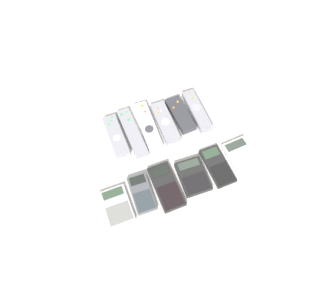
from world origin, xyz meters
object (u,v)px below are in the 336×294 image
(remote_2, at_px, (147,126))
(remote_3, at_px, (165,122))
(calculator_3, at_px, (193,176))
(calculator_5, at_px, (242,157))
(calculator_0, at_px, (117,206))
(remote_0, at_px, (116,136))
(calculator_1, at_px, (142,193))
(calculator_4, at_px, (217,166))
(remote_4, at_px, (180,115))
(remote_5, at_px, (197,111))
(remote_1, at_px, (132,132))
(calculator_2, at_px, (166,186))

(remote_2, xyz_separation_m, remote_3, (0.06, -0.01, 0.00))
(remote_2, bearing_deg, calculator_3, -71.34)
(calculator_3, xyz_separation_m, calculator_5, (0.18, 0.01, -0.00))
(remote_2, bearing_deg, calculator_0, -125.69)
(remote_3, xyz_separation_m, calculator_5, (0.19, -0.22, -0.00))
(remote_0, distance_m, calculator_1, 0.23)
(calculator_4, bearing_deg, remote_4, 97.48)
(remote_4, xyz_separation_m, calculator_3, (-0.06, -0.24, -0.00))
(remote_4, xyz_separation_m, remote_5, (0.06, -0.01, 0.00))
(remote_1, xyz_separation_m, remote_2, (0.06, 0.01, 0.00))
(calculator_4, bearing_deg, remote_5, 82.53)
(remote_2, relative_size, calculator_0, 1.65)
(remote_2, xyz_separation_m, calculator_5, (0.25, -0.23, -0.00))
(remote_2, height_order, calculator_4, remote_2)
(calculator_0, bearing_deg, calculator_5, 1.58)
(calculator_1, bearing_deg, calculator_0, -170.54)
(calculator_5, bearing_deg, calculator_0, 177.75)
(remote_3, relative_size, remote_5, 0.97)
(remote_5, distance_m, calculator_3, 0.26)
(calculator_5, bearing_deg, calculator_3, 178.42)
(calculator_3, xyz_separation_m, calculator_4, (0.09, 0.01, -0.00))
(remote_3, bearing_deg, remote_0, 178.05)
(remote_0, xyz_separation_m, calculator_2, (0.09, -0.23, -0.01))
(remote_0, relative_size, calculator_2, 1.03)
(remote_4, distance_m, calculator_2, 0.28)
(remote_1, bearing_deg, remote_0, 174.83)
(calculator_0, bearing_deg, calculator_3, 1.11)
(remote_0, height_order, calculator_4, remote_0)
(remote_0, height_order, remote_4, remote_0)
(remote_5, distance_m, calculator_5, 0.23)
(calculator_4, bearing_deg, remote_0, 139.38)
(calculator_4, bearing_deg, calculator_5, -1.06)
(remote_4, bearing_deg, calculator_2, -124.86)
(remote_2, height_order, calculator_2, remote_2)
(remote_5, bearing_deg, remote_0, 179.35)
(remote_1, relative_size, remote_5, 1.15)
(calculator_0, bearing_deg, remote_2, 52.43)
(remote_5, bearing_deg, remote_4, 171.79)
(remote_5, xyz_separation_m, calculator_2, (-0.21, -0.23, -0.01))
(remote_5, height_order, calculator_0, remote_5)
(calculator_5, bearing_deg, remote_2, 133.99)
(remote_4, height_order, calculator_2, remote_4)
(calculator_0, relative_size, calculator_1, 0.94)
(remote_5, distance_m, calculator_4, 0.22)
(remote_1, height_order, calculator_2, remote_1)
(calculator_2, relative_size, calculator_4, 1.09)
(remote_5, relative_size, calculator_5, 1.30)
(remote_2, relative_size, remote_4, 1.30)
(calculator_0, xyz_separation_m, calculator_5, (0.44, 0.01, 0.00))
(calculator_1, height_order, calculator_5, calculator_1)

